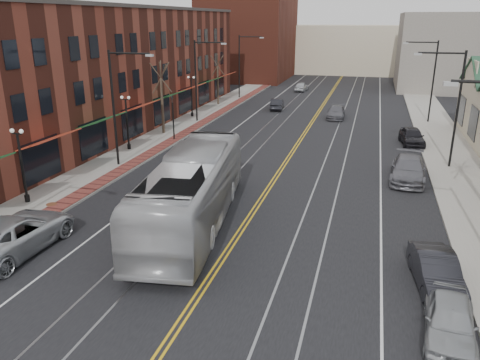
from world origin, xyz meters
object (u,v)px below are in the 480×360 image
Objects in this scene: parked_car_a at (450,320)px; parked_car_b at (436,271)px; parked_car_c at (408,169)px; parked_car_d at (412,136)px; transit_bus at (192,190)px; parked_suv at (16,234)px.

parked_car_a is 0.94× the size of parked_car_b.
parked_car_c reaches higher than parked_car_d.
transit_bus is 8.40m from parked_suv.
parked_car_d is at bearing -125.19° from parked_suv.
transit_bus is 11.85m from parked_car_b.
transit_bus is 2.53× the size of parked_car_c.
parked_car_a is 0.75× the size of parked_car_c.
parked_suv is at bearing -132.85° from parked_car_d.
parked_car_a is at bearing -95.58° from parked_car_b.
parked_car_b is at bearing -97.59° from parked_car_d.
parked_car_d reaches higher than parked_car_b.
parked_car_c is at bearing -137.90° from parked_suv.
parked_car_c is at bearing 83.96° from parked_car_b.
parked_car_a is at bearing 177.16° from parked_suv.
parked_car_c reaches higher than parked_car_a.
parked_suv is 18.27m from parked_car_a.
transit_bus reaches higher than parked_car_a.
parked_car_a is 0.92× the size of parked_car_d.
parked_suv is at bearing 28.55° from transit_bus.
parked_car_b is 23.24m from parked_car_d.
parked_car_a is 3.24m from parked_car_b.
transit_bus is 3.10× the size of parked_car_d.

